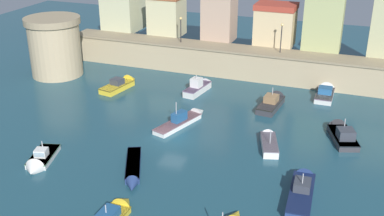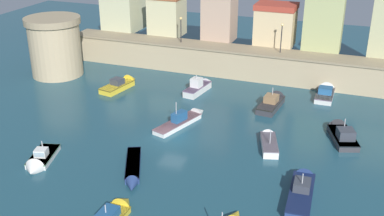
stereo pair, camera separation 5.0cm
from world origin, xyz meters
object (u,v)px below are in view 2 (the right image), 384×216
at_px(moored_boat_0, 122,84).
at_px(moored_boat_9, 273,101).
at_px(moored_boat_11, 326,92).
at_px(moored_boat_5, 113,215).
at_px(moored_boat_10, 302,189).
at_px(fortress_tower, 55,46).
at_px(moored_boat_8, 133,170).
at_px(moored_boat_12, 341,132).
at_px(quay_lamp_0, 181,26).
at_px(quay_lamp_1, 282,34).
at_px(moored_boat_2, 200,86).
at_px(moored_boat_1, 269,141).
at_px(moored_boat_7, 39,161).
at_px(moored_boat_4, 185,119).

xyz_separation_m(moored_boat_0, moored_boat_9, (18.42, 1.03, 0.04)).
bearing_deg(moored_boat_0, moored_boat_11, -64.98).
xyz_separation_m(moored_boat_5, moored_boat_10, (12.12, 7.92, 0.17)).
height_order(moored_boat_9, moored_boat_11, moored_boat_9).
relative_size(moored_boat_9, moored_boat_11, 1.12).
distance_m(fortress_tower, moored_boat_8, 28.03).
bearing_deg(moored_boat_12, quay_lamp_0, 39.22).
relative_size(quay_lamp_1, moored_boat_2, 0.62).
relative_size(moored_boat_1, moored_boat_12, 0.85).
xyz_separation_m(quay_lamp_1, moored_boat_0, (-17.35, -9.10, -5.66)).
bearing_deg(moored_boat_12, moored_boat_9, 35.74).
bearing_deg(fortress_tower, moored_boat_0, -6.55).
xyz_separation_m(moored_boat_1, moored_boat_9, (-1.54, 9.48, 0.08)).
relative_size(moored_boat_0, moored_boat_5, 1.09).
relative_size(moored_boat_5, moored_boat_12, 0.90).
distance_m(moored_boat_5, moored_boat_9, 25.37).
relative_size(moored_boat_2, moored_boat_7, 1.13).
bearing_deg(moored_boat_10, moored_boat_0, 53.83).
bearing_deg(quay_lamp_0, moored_boat_0, -114.31).
bearing_deg(moored_boat_0, moored_boat_7, -162.87).
height_order(moored_boat_7, moored_boat_12, moored_boat_12).
xyz_separation_m(moored_boat_0, moored_boat_7, (2.25, -19.07, -0.12)).
bearing_deg(moored_boat_8, quay_lamp_0, 168.44).
bearing_deg(moored_boat_5, moored_boat_2, 6.57).
bearing_deg(moored_boat_4, moored_boat_5, -158.56).
bearing_deg(moored_boat_4, moored_boat_8, -164.36).
relative_size(quay_lamp_0, moored_boat_12, 0.54).
bearing_deg(moored_boat_2, moored_boat_12, -102.31).
height_order(moored_boat_7, moored_boat_10, moored_boat_10).
xyz_separation_m(moored_boat_10, moored_boat_12, (1.95, 11.29, -0.07)).
distance_m(moored_boat_1, moored_boat_10, 8.27).
distance_m(moored_boat_4, moored_boat_12, 15.41).
bearing_deg(moored_boat_1, moored_boat_7, 104.12).
relative_size(moored_boat_0, moored_boat_11, 1.07).
relative_size(moored_boat_1, moored_boat_4, 0.71).
relative_size(moored_boat_4, moored_boat_11, 1.31).
bearing_deg(fortress_tower, moored_boat_11, 8.42).
xyz_separation_m(quay_lamp_1, moored_boat_12, (8.72, -13.40, -5.64)).
height_order(moored_boat_8, moored_boat_12, moored_boat_12).
xyz_separation_m(fortress_tower, quay_lamp_1, (27.46, 7.94, 2.25)).
bearing_deg(moored_boat_11, moored_boat_4, 134.95).
height_order(quay_lamp_1, moored_boat_7, quay_lamp_1).
distance_m(moored_boat_5, moored_boat_11, 31.82).
height_order(quay_lamp_0, moored_boat_11, quay_lamp_0).
bearing_deg(moored_boat_5, quay_lamp_1, -8.72).
bearing_deg(moored_boat_12, moored_boat_7, 102.41).
xyz_separation_m(moored_boat_0, moored_boat_11, (23.53, 6.14, -0.02)).
relative_size(moored_boat_1, moored_boat_5, 0.95).
bearing_deg(moored_boat_5, moored_boat_8, 14.73).
bearing_deg(moored_boat_4, moored_boat_9, -26.88).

